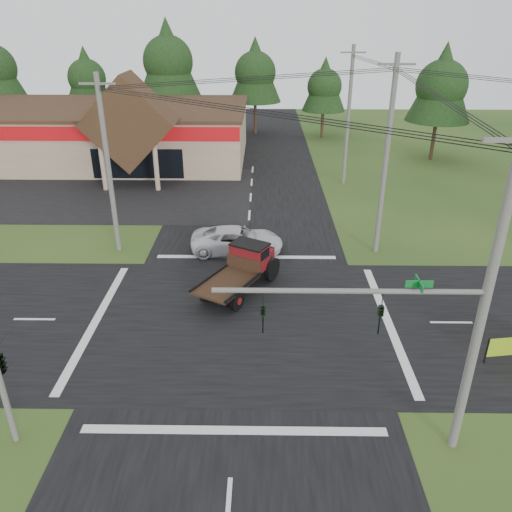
{
  "coord_description": "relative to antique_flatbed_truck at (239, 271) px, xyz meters",
  "views": [
    {
      "loc": [
        0.97,
        -20.13,
        13.23
      ],
      "look_at": [
        0.65,
        2.65,
        2.2
      ],
      "focal_mm": 35.0,
      "sensor_mm": 36.0,
      "label": 1
    }
  ],
  "objects": [
    {
      "name": "utility_pole_ne",
      "position": [
        8.26,
        5.06,
        4.71
      ],
      "size": [
        2.0,
        0.3,
        11.5
      ],
      "color": "#595651",
      "rests_on": "ground"
    },
    {
      "name": "utility_pole_n",
      "position": [
        8.26,
        19.06,
        4.56
      ],
      "size": [
        2.0,
        0.3,
        11.2
      ],
      "color": "#595651",
      "rests_on": "ground"
    },
    {
      "name": "road_ew",
      "position": [
        0.26,
        -2.94,
        -1.17
      ],
      "size": [
        120.0,
        12.0,
        0.02
      ],
      "primitive_type": "cube",
      "color": "black",
      "rests_on": "ground"
    },
    {
      "name": "tree_row_c",
      "position": [
        -9.74,
        38.06,
        7.54
      ],
      "size": [
        7.28,
        7.28,
        13.13
      ],
      "color": "#332316",
      "rests_on": "ground"
    },
    {
      "name": "road_ns",
      "position": [
        0.26,
        -2.94,
        -1.17
      ],
      "size": [
        12.0,
        120.0,
        0.02
      ],
      "primitive_type": "cube",
      "color": "black",
      "rests_on": "ground"
    },
    {
      "name": "ground",
      "position": [
        0.26,
        -2.94,
        -1.18
      ],
      "size": [
        120.0,
        120.0,
        0.0
      ],
      "primitive_type": "plane",
      "color": "#254619",
      "rests_on": "ground"
    },
    {
      "name": "tree_row_e",
      "position": [
        8.26,
        37.06,
        4.85
      ],
      "size": [
        5.04,
        5.04,
        9.09
      ],
      "color": "#332316",
      "rests_on": "ground"
    },
    {
      "name": "tree_row_d",
      "position": [
        0.26,
        39.06,
        6.19
      ],
      "size": [
        6.16,
        6.16,
        11.11
      ],
      "color": "#332316",
      "rests_on": "ground"
    },
    {
      "name": "tree_side_ne",
      "position": [
        18.26,
        27.06,
        6.19
      ],
      "size": [
        6.16,
        6.16,
        11.11
      ],
      "color": "#332316",
      "rests_on": "ground"
    },
    {
      "name": "tree_row_b",
      "position": [
        -19.74,
        39.06,
        5.52
      ],
      "size": [
        5.6,
        5.6,
        10.1
      ],
      "color": "#332316",
      "rests_on": "ground"
    },
    {
      "name": "antique_flatbed_truck",
      "position": [
        0.0,
        0.0,
        0.0
      ],
      "size": [
        4.66,
        5.99,
        2.37
      ],
      "primitive_type": null,
      "rotation": [
        0.0,
        0.0,
        -0.51
      ],
      "color": "#600D12",
      "rests_on": "ground"
    },
    {
      "name": "parking_apron",
      "position": [
        -13.74,
        16.06,
        -1.17
      ],
      "size": [
        28.0,
        14.0,
        0.02
      ],
      "primitive_type": "cube",
      "color": "black",
      "rests_on": "ground"
    },
    {
      "name": "utility_pole_nw",
      "position": [
        -7.74,
        5.06,
        4.2
      ],
      "size": [
        2.0,
        0.3,
        10.5
      ],
      "color": "#595651",
      "rests_on": "ground"
    },
    {
      "name": "traffic_signal_mast",
      "position": [
        6.08,
        -10.44,
        3.24
      ],
      "size": [
        8.12,
        0.24,
        7.0
      ],
      "color": "#595651",
      "rests_on": "ground"
    },
    {
      "name": "cvs_building",
      "position": [
        -15.44,
        26.63,
        1.6
      ],
      "size": [
        30.4,
        18.2,
        9.19
      ],
      "color": "tan",
      "rests_on": "ground"
    },
    {
      "name": "utility_pole_nr",
      "position": [
        7.76,
        -10.44,
        4.46
      ],
      "size": [
        2.0,
        0.3,
        11.0
      ],
      "color": "#595651",
      "rests_on": "ground"
    },
    {
      "name": "white_pickup",
      "position": [
        -0.32,
        4.89,
        -0.41
      ],
      "size": [
        5.58,
        2.58,
        1.55
      ],
      "primitive_type": "imported",
      "rotation": [
        0.0,
        0.0,
        1.57
      ],
      "color": "silver",
      "rests_on": "ground"
    }
  ]
}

